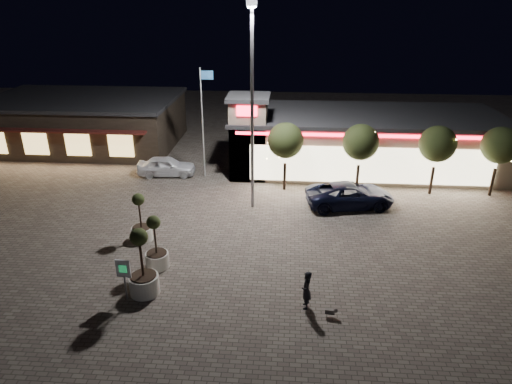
# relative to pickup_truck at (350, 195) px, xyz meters

# --- Properties ---
(ground) EXTENTS (90.00, 90.00, 0.00)m
(ground) POSITION_rel_pickup_truck_xyz_m (-8.25, -8.57, -0.78)
(ground) COLOR #695F55
(ground) RESTS_ON ground
(retail_building) EXTENTS (20.40, 8.40, 6.10)m
(retail_building) POSITION_rel_pickup_truck_xyz_m (1.26, 7.24, 1.43)
(retail_building) COLOR gray
(retail_building) RESTS_ON ground
(restaurant_building) EXTENTS (16.40, 11.00, 4.30)m
(restaurant_building) POSITION_rel_pickup_truck_xyz_m (-22.25, 11.40, 1.38)
(restaurant_building) COLOR #382D23
(restaurant_building) RESTS_ON ground
(floodlight_pole) EXTENTS (0.60, 0.40, 12.38)m
(floodlight_pole) POSITION_rel_pickup_truck_xyz_m (-6.25, -0.57, 6.24)
(floodlight_pole) COLOR gray
(floodlight_pole) RESTS_ON ground
(flagpole) EXTENTS (0.95, 0.10, 8.00)m
(flagpole) POSITION_rel_pickup_truck_xyz_m (-10.15, 4.43, 3.96)
(flagpole) COLOR white
(flagpole) RESTS_ON ground
(string_tree_a) EXTENTS (2.42, 2.42, 4.79)m
(string_tree_a) POSITION_rel_pickup_truck_xyz_m (-4.25, 2.43, 2.78)
(string_tree_a) COLOR #332319
(string_tree_a) RESTS_ON ground
(string_tree_b) EXTENTS (2.42, 2.42, 4.79)m
(string_tree_b) POSITION_rel_pickup_truck_xyz_m (0.75, 2.43, 2.78)
(string_tree_b) COLOR #332319
(string_tree_b) RESTS_ON ground
(string_tree_c) EXTENTS (2.42, 2.42, 4.79)m
(string_tree_c) POSITION_rel_pickup_truck_xyz_m (5.75, 2.43, 2.78)
(string_tree_c) COLOR #332319
(string_tree_c) RESTS_ON ground
(string_tree_d) EXTENTS (2.42, 2.42, 4.79)m
(string_tree_d) POSITION_rel_pickup_truck_xyz_m (9.75, 2.43, 2.78)
(string_tree_d) COLOR #332319
(string_tree_d) RESTS_ON ground
(pickup_truck) EXTENTS (5.99, 3.54, 1.56)m
(pickup_truck) POSITION_rel_pickup_truck_xyz_m (0.00, 0.00, 0.00)
(pickup_truck) COLOR black
(pickup_truck) RESTS_ON ground
(white_sedan) EXTENTS (4.43, 2.09, 1.46)m
(white_sedan) POSITION_rel_pickup_truck_xyz_m (-13.16, 4.44, -0.05)
(white_sedan) COLOR white
(white_sedan) RESTS_ON ground
(pedestrian) EXTENTS (0.46, 0.67, 1.79)m
(pedestrian) POSITION_rel_pickup_truck_xyz_m (-3.06, -10.62, 0.11)
(pedestrian) COLOR black
(pedestrian) RESTS_ON ground
(dog) EXTENTS (0.55, 0.23, 0.29)m
(dog) POSITION_rel_pickup_truck_xyz_m (-1.97, -11.19, -0.49)
(dog) COLOR #59514C
(dog) RESTS_ON ground
(planter_left) EXTENTS (1.15, 1.15, 2.83)m
(planter_left) POSITION_rel_pickup_truck_xyz_m (-12.03, -5.33, 0.09)
(planter_left) COLOR silver
(planter_left) RESTS_ON ground
(planter_mid) EXTENTS (1.36, 1.36, 3.34)m
(planter_mid) POSITION_rel_pickup_truck_xyz_m (-10.43, -10.13, 0.25)
(planter_mid) COLOR silver
(planter_mid) RESTS_ON ground
(planter_right) EXTENTS (1.17, 1.17, 2.87)m
(planter_right) POSITION_rel_pickup_truck_xyz_m (-10.44, -7.95, 0.10)
(planter_right) COLOR silver
(planter_right) RESTS_ON ground
(valet_sign) EXTENTS (0.67, 0.12, 2.03)m
(valet_sign) POSITION_rel_pickup_truck_xyz_m (-11.13, -10.61, 0.64)
(valet_sign) COLOR gray
(valet_sign) RESTS_ON ground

